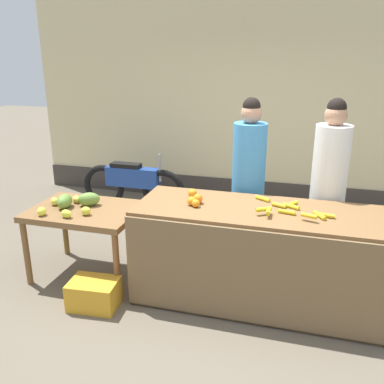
{
  "coord_description": "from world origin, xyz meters",
  "views": [
    {
      "loc": [
        0.7,
        -3.52,
        2.26
      ],
      "look_at": [
        -0.34,
        0.15,
        0.97
      ],
      "focal_mm": 39.29,
      "sensor_mm": 36.0,
      "label": 1
    }
  ],
  "objects_px": {
    "vendor_woman_white_shirt": "(328,192)",
    "vendor_woman_blue_shirt": "(248,186)",
    "produce_crate": "(94,294)",
    "parked_motorcycle": "(133,184)",
    "produce_sack": "(183,228)"
  },
  "relations": [
    {
      "from": "parked_motorcycle",
      "to": "produce_sack",
      "type": "height_order",
      "value": "parked_motorcycle"
    },
    {
      "from": "vendor_woman_white_shirt",
      "to": "vendor_woman_blue_shirt",
      "type": "bearing_deg",
      "value": 177.48
    },
    {
      "from": "vendor_woman_blue_shirt",
      "to": "produce_crate",
      "type": "bearing_deg",
      "value": -135.79
    },
    {
      "from": "vendor_woman_white_shirt",
      "to": "produce_sack",
      "type": "height_order",
      "value": "vendor_woman_white_shirt"
    },
    {
      "from": "parked_motorcycle",
      "to": "vendor_woman_blue_shirt",
      "type": "bearing_deg",
      "value": -33.69
    },
    {
      "from": "parked_motorcycle",
      "to": "produce_sack",
      "type": "relative_size",
      "value": 2.86
    },
    {
      "from": "produce_crate",
      "to": "parked_motorcycle",
      "type": "bearing_deg",
      "value": 105.07
    },
    {
      "from": "vendor_woman_blue_shirt",
      "to": "parked_motorcycle",
      "type": "height_order",
      "value": "vendor_woman_blue_shirt"
    },
    {
      "from": "vendor_woman_blue_shirt",
      "to": "produce_crate",
      "type": "distance_m",
      "value": 1.87
    },
    {
      "from": "vendor_woman_blue_shirt",
      "to": "produce_crate",
      "type": "xyz_separation_m",
      "value": [
        -1.21,
        -1.18,
        -0.79
      ]
    },
    {
      "from": "vendor_woman_blue_shirt",
      "to": "parked_motorcycle",
      "type": "relative_size",
      "value": 1.14
    },
    {
      "from": "parked_motorcycle",
      "to": "produce_sack",
      "type": "bearing_deg",
      "value": -44.25
    },
    {
      "from": "vendor_woman_blue_shirt",
      "to": "vendor_woman_white_shirt",
      "type": "relative_size",
      "value": 0.99
    },
    {
      "from": "vendor_woman_blue_shirt",
      "to": "vendor_woman_white_shirt",
      "type": "bearing_deg",
      "value": -2.52
    },
    {
      "from": "produce_crate",
      "to": "produce_sack",
      "type": "xyz_separation_m",
      "value": [
        0.45,
        1.35,
        0.15
      ]
    }
  ]
}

